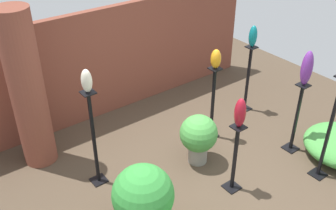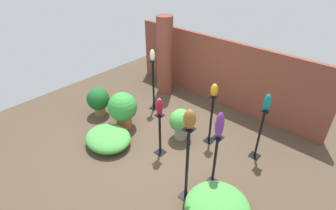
{
  "view_description": "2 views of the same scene",
  "coord_description": "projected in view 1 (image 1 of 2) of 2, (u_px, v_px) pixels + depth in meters",
  "views": [
    {
      "loc": [
        -2.69,
        -2.86,
        3.64
      ],
      "look_at": [
        -0.25,
        0.38,
        1.13
      ],
      "focal_mm": 42.0,
      "sensor_mm": 36.0,
      "label": 1
    },
    {
      "loc": [
        3.24,
        -3.33,
        3.86
      ],
      "look_at": [
        0.14,
        0.09,
        0.96
      ],
      "focal_mm": 28.0,
      "sensor_mm": 36.0,
      "label": 2
    }
  ],
  "objects": [
    {
      "name": "pedestal_bronze",
      "position": [
        329.0,
        133.0,
        5.01
      ],
      "size": [
        0.2,
        0.2,
        1.52
      ],
      "color": "black",
      "rests_on": "ground"
    },
    {
      "name": "pedestal_ivory",
      "position": [
        94.0,
        143.0,
        4.95
      ],
      "size": [
        0.2,
        0.2,
        1.37
      ],
      "color": "black",
      "rests_on": "ground"
    },
    {
      "name": "pedestal_ruby",
      "position": [
        234.0,
        161.0,
        4.94
      ],
      "size": [
        0.2,
        0.2,
        0.98
      ],
      "color": "black",
      "rests_on": "ground"
    },
    {
      "name": "art_vase_teal",
      "position": [
        253.0,
        36.0,
        6.12
      ],
      "size": [
        0.13,
        0.13,
        0.35
      ],
      "primitive_type": "ellipsoid",
      "color": "#0F727A",
      "rests_on": "pedestal_teal"
    },
    {
      "name": "ground_plane",
      "position": [
        200.0,
        183.0,
        5.24
      ],
      "size": [
        8.0,
        8.0,
        0.0
      ],
      "primitive_type": "plane",
      "color": "#4C3D2D"
    },
    {
      "name": "art_vase_ivory",
      "position": [
        87.0,
        81.0,
        4.48
      ],
      "size": [
        0.13,
        0.13,
        0.29
      ],
      "primitive_type": "ellipsoid",
      "color": "beige",
      "rests_on": "pedestal_ivory"
    },
    {
      "name": "pedestal_amber",
      "position": [
        213.0,
        106.0,
        5.87
      ],
      "size": [
        0.2,
        0.2,
        1.17
      ],
      "color": "black",
      "rests_on": "ground"
    },
    {
      "name": "pedestal_teal",
      "position": [
        247.0,
        82.0,
        6.54
      ],
      "size": [
        0.2,
        0.2,
        1.16
      ],
      "color": "black",
      "rests_on": "ground"
    },
    {
      "name": "potted_plant_near_pillar",
      "position": [
        199.0,
        136.0,
        5.4
      ],
      "size": [
        0.53,
        0.53,
        0.74
      ],
      "color": "gray",
      "rests_on": "ground"
    },
    {
      "name": "art_vase_amber",
      "position": [
        216.0,
        59.0,
        5.46
      ],
      "size": [
        0.15,
        0.15,
        0.29
      ],
      "primitive_type": "ellipsoid",
      "color": "orange",
      "rests_on": "pedestal_amber"
    },
    {
      "name": "pedestal_violet",
      "position": [
        296.0,
        121.0,
        5.61
      ],
      "size": [
        0.2,
        0.2,
        1.09
      ],
      "color": "black",
      "rests_on": "ground"
    },
    {
      "name": "art_vase_ruby",
      "position": [
        240.0,
        113.0,
        4.55
      ],
      "size": [
        0.14,
        0.14,
        0.38
      ],
      "primitive_type": "ellipsoid",
      "color": "maroon",
      "rests_on": "pedestal_ruby"
    },
    {
      "name": "brick_pillar",
      "position": [
        28.0,
        91.0,
        5.09
      ],
      "size": [
        0.45,
        0.45,
        2.23
      ],
      "primitive_type": "cylinder",
      "color": "brown",
      "rests_on": "ground"
    },
    {
      "name": "potted_plant_front_right",
      "position": [
        143.0,
        198.0,
        4.3
      ],
      "size": [
        0.69,
        0.69,
        0.91
      ],
      "color": "#B25B38",
      "rests_on": "ground"
    },
    {
      "name": "brick_wall_back",
      "position": [
        108.0,
        62.0,
        6.35
      ],
      "size": [
        5.6,
        0.12,
        1.79
      ],
      "primitive_type": "cube",
      "color": "brown",
      "rests_on": "ground"
    },
    {
      "name": "art_vase_violet",
      "position": [
        307.0,
        68.0,
        5.17
      ],
      "size": [
        0.15,
        0.16,
        0.49
      ],
      "primitive_type": "ellipsoid",
      "color": "#6B2D8C",
      "rests_on": "pedestal_violet"
    }
  ]
}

